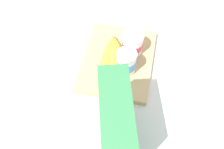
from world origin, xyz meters
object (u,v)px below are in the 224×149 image
Objects in this scene: cutting_board at (118,60)px; banana_bunch at (113,55)px; yogurt_cup_front at (132,44)px; yogurt_cup_back at (126,62)px; cereal_box at (116,126)px.

cutting_board is 0.03m from banana_bunch.
yogurt_cup_back reaches higher than yogurt_cup_front.
yogurt_cup_back reaches higher than cutting_board.
cereal_box is at bearing 0.89° from yogurt_cup_front.
cereal_box is 1.56× the size of banana_bunch.
cereal_box reaches higher than cutting_board.
yogurt_cup_back is 0.07m from banana_bunch.
banana_bunch is at bearing -128.47° from yogurt_cup_back.
yogurt_cup_back is at bearing 40.45° from cutting_board.
banana_bunch is (-0.04, -0.05, -0.03)m from yogurt_cup_back.
cutting_board is 1.19× the size of cereal_box.
cutting_board is 1.85× the size of banana_bunch.
yogurt_cup_back is (0.04, 0.04, 0.06)m from cutting_board.
cutting_board is 0.31m from cereal_box.
yogurt_cup_front reaches higher than banana_bunch.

